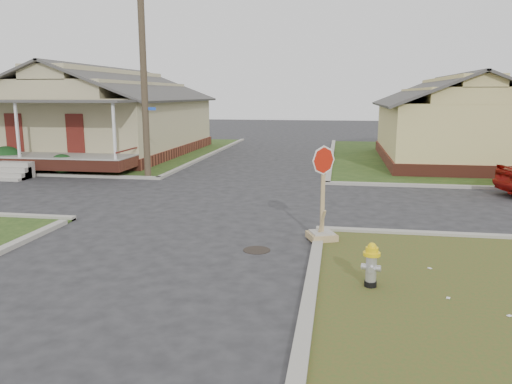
# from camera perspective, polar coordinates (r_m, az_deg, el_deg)

# --- Properties ---
(ground) EXTENTS (120.00, 120.00, 0.00)m
(ground) POSITION_cam_1_polar(r_m,az_deg,el_deg) (12.79, -9.35, -5.42)
(ground) COLOR #242426
(ground) RESTS_ON ground
(verge_far_left) EXTENTS (19.00, 19.00, 0.05)m
(verge_far_left) POSITION_cam_1_polar(r_m,az_deg,el_deg) (34.33, -20.37, 4.43)
(verge_far_left) COLOR #243F16
(verge_far_left) RESTS_ON ground
(curbs) EXTENTS (80.00, 40.00, 0.12)m
(curbs) POSITION_cam_1_polar(r_m,az_deg,el_deg) (17.45, -4.08, -0.85)
(curbs) COLOR #9E9A8E
(curbs) RESTS_ON ground
(manhole) EXTENTS (0.64, 0.64, 0.01)m
(manhole) POSITION_cam_1_polar(r_m,az_deg,el_deg) (11.80, 0.09, -6.65)
(manhole) COLOR black
(manhole) RESTS_ON ground
(corner_house) EXTENTS (10.10, 15.50, 5.30)m
(corner_house) POSITION_cam_1_polar(r_m,az_deg,el_deg) (31.59, -17.06, 8.22)
(corner_house) COLOR brown
(corner_house) RESTS_ON ground
(side_house_yellow) EXTENTS (7.60, 11.60, 4.70)m
(side_house_yellow) POSITION_cam_1_polar(r_m,az_deg,el_deg) (28.75, 21.67, 7.51)
(side_house_yellow) COLOR brown
(side_house_yellow) RESTS_ON ground
(utility_pole) EXTENTS (1.80, 0.28, 9.00)m
(utility_pole) POSITION_cam_1_polar(r_m,az_deg,el_deg) (22.11, -12.74, 13.58)
(utility_pole) COLOR #3B2D22
(utility_pole) RESTS_ON ground
(fire_hydrant) EXTENTS (0.32, 0.32, 0.86)m
(fire_hydrant) POSITION_cam_1_polar(r_m,az_deg,el_deg) (9.64, 13.05, -7.85)
(fire_hydrant) COLOR black
(fire_hydrant) RESTS_ON ground
(stop_sign) EXTENTS (0.67, 0.65, 2.35)m
(stop_sign) POSITION_cam_1_polar(r_m,az_deg,el_deg) (12.47, 7.56, -3.14)
(stop_sign) COLOR tan
(stop_sign) RESTS_ON ground
(hedge_left) EXTENTS (1.51, 1.23, 1.15)m
(hedge_left) POSITION_cam_1_polar(r_m,az_deg,el_deg) (26.17, -26.61, 3.39)
(hedge_left) COLOR black
(hedge_left) RESTS_ON verge_far_left
(hedge_right) EXTENTS (1.27, 1.04, 0.97)m
(hedge_right) POSITION_cam_1_polar(r_m,az_deg,el_deg) (24.13, -21.26, 3.04)
(hedge_right) COLOR black
(hedge_right) RESTS_ON verge_far_left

